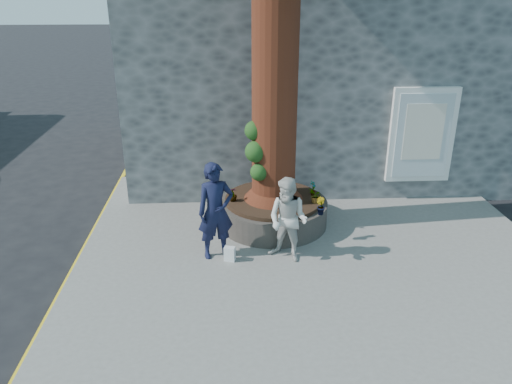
{
  "coord_description": "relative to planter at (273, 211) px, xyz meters",
  "views": [
    {
      "loc": [
        -0.09,
        -7.64,
        4.93
      ],
      "look_at": [
        0.38,
        1.08,
        1.25
      ],
      "focal_mm": 35.0,
      "sensor_mm": 36.0,
      "label": 1
    }
  ],
  "objects": [
    {
      "name": "pavement",
      "position": [
        0.7,
        -1.0,
        -0.35
      ],
      "size": [
        9.0,
        8.0,
        0.12
      ],
      "primitive_type": "cube",
      "color": "slate",
      "rests_on": "ground"
    },
    {
      "name": "shopping_bag",
      "position": [
        -0.94,
        -1.52,
        -0.15
      ],
      "size": [
        0.22,
        0.17,
        0.28
      ],
      "primitive_type": "cube",
      "rotation": [
        0.0,
        0.0,
        -0.27
      ],
      "color": "white",
      "rests_on": "pavement"
    },
    {
      "name": "yellow_line",
      "position": [
        -3.85,
        -1.0,
        -0.41
      ],
      "size": [
        0.1,
        30.0,
        0.01
      ],
      "primitive_type": "cube",
      "color": "yellow",
      "rests_on": "ground"
    },
    {
      "name": "ground",
      "position": [
        -0.8,
        -2.0,
        -0.41
      ],
      "size": [
        120.0,
        120.0,
        0.0
      ],
      "primitive_type": "plane",
      "color": "black",
      "rests_on": "ground"
    },
    {
      "name": "plant_d",
      "position": [
        0.85,
        -0.32,
        0.46
      ],
      "size": [
        0.32,
        0.34,
        0.3
      ],
      "primitive_type": "imported",
      "rotation": [
        0.0,
        0.0,
        5.07
      ],
      "color": "gray",
      "rests_on": "planter"
    },
    {
      "name": "planter",
      "position": [
        0.0,
        0.0,
        0.0
      ],
      "size": [
        2.3,
        2.3,
        0.6
      ],
      "color": "black",
      "rests_on": "pavement"
    },
    {
      "name": "plant_b",
      "position": [
        0.85,
        -0.85,
        0.48
      ],
      "size": [
        0.25,
        0.25,
        0.34
      ],
      "primitive_type": "imported",
      "rotation": [
        0.0,
        0.0,
        2.02
      ],
      "color": "gray",
      "rests_on": "planter"
    },
    {
      "name": "plant_a",
      "position": [
        0.85,
        0.09,
        0.47
      ],
      "size": [
        0.2,
        0.21,
        0.33
      ],
      "primitive_type": "imported",
      "rotation": [
        0.0,
        0.0,
        0.93
      ],
      "color": "gray",
      "rests_on": "planter"
    },
    {
      "name": "man",
      "position": [
        -1.18,
        -1.31,
        0.64
      ],
      "size": [
        0.77,
        0.61,
        1.85
      ],
      "primitive_type": "imported",
      "rotation": [
        0.0,
        0.0,
        0.27
      ],
      "color": "black",
      "rests_on": "pavement"
    },
    {
      "name": "woman",
      "position": [
        0.14,
        -1.49,
        0.51
      ],
      "size": [
        0.99,
        0.93,
        1.61
      ],
      "primitive_type": "imported",
      "rotation": [
        0.0,
        0.0,
        -0.57
      ],
      "color": "beige",
      "rests_on": "pavement"
    },
    {
      "name": "plant_c",
      "position": [
        -0.85,
        -0.12,
        0.45
      ],
      "size": [
        0.17,
        0.17,
        0.29
      ],
      "primitive_type": "imported",
      "rotation": [
        0.0,
        0.0,
        3.17
      ],
      "color": "gray",
      "rests_on": "planter"
    },
    {
      "name": "stone_shop",
      "position": [
        1.7,
        5.2,
        2.75
      ],
      "size": [
        10.3,
        8.3,
        6.3
      ],
      "color": "#454849",
      "rests_on": "ground"
    }
  ]
}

